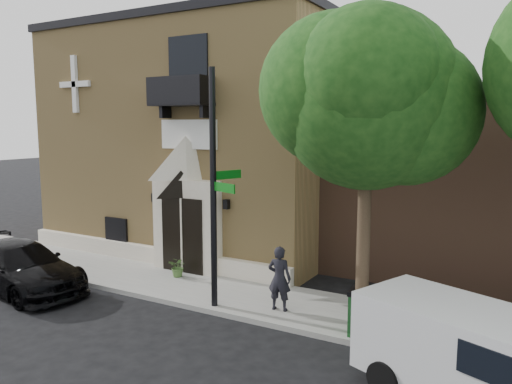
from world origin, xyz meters
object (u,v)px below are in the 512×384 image
black_sedan (20,267)px  fire_hydrant (396,328)px  cargo_van (494,363)px  dumpster (387,314)px  pedestrian_near (279,278)px  street_sign (214,189)px

black_sedan → fire_hydrant: (11.46, 1.57, -0.23)m
cargo_van → dumpster: cargo_van is taller
black_sedan → cargo_van: cargo_van is taller
dumpster → pedestrian_near: pedestrian_near is taller
street_sign → dumpster: size_ratio=3.73×
pedestrian_near → cargo_van: bearing=148.0°
fire_hydrant → pedestrian_near: 3.45m
cargo_van → fire_hydrant: (-2.16, 1.91, -0.52)m
fire_hydrant → dumpster: size_ratio=0.45×
black_sedan → pedestrian_near: pedestrian_near is taller
fire_hydrant → pedestrian_near: pedestrian_near is taller
cargo_van → street_sign: street_sign is taller
dumpster → pedestrian_near: size_ratio=0.98×
street_sign → fire_hydrant: (5.08, -0.02, -2.94)m
black_sedan → pedestrian_near: bearing=-67.3°
street_sign → cargo_van: bearing=5.5°
pedestrian_near → black_sedan: bearing=7.4°
street_sign → dumpster: street_sign is taller
fire_hydrant → pedestrian_near: (-3.36, 0.60, 0.51)m
black_sedan → fire_hydrant: 11.57m
black_sedan → street_sign: 7.11m
fire_hydrant → pedestrian_near: bearing=169.9°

